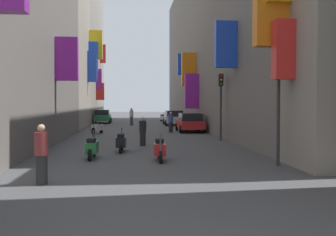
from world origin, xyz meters
TOP-DOWN VIEW (x-y plane):
  - ground_plane at (0.00, 30.00)m, footprint 140.00×140.00m
  - building_left_mid_a at (-7.98, 35.03)m, footprint 7.31×9.36m
  - building_left_mid_b at (-8.00, 49.85)m, footprint 6.95×20.30m
  - building_right_far at (8.00, 36.22)m, footprint 7.29×47.54m
  - parked_car_silver at (3.53, 38.85)m, footprint 2.00×4.29m
  - parked_car_red at (3.82, 28.96)m, footprint 1.97×4.40m
  - parked_car_green at (-4.07, 43.49)m, footprint 1.89×4.02m
  - scooter_black at (-1.25, 16.16)m, footprint 0.48×1.97m
  - scooter_red at (0.36, 12.99)m, footprint 0.46×1.85m
  - scooter_green at (-2.38, 13.83)m, footprint 0.48×1.95m
  - scooter_silver at (3.02, 47.15)m, footprint 0.68×1.94m
  - scooter_white at (-3.31, 27.66)m, footprint 0.79×1.85m
  - pedestrian_crossing at (-3.27, 8.57)m, footprint 0.50×0.50m
  - pedestrian_near_left at (-0.80, 38.72)m, footprint 0.51×0.51m
  - pedestrian_near_right at (2.25, 28.52)m, footprint 0.53×0.53m
  - pedestrian_mid_street at (-0.17, 18.71)m, footprint 0.53×0.53m
  - traffic_light_near_corner at (4.56, 11.31)m, footprint 0.26×0.34m
  - traffic_light_far_corner at (4.63, 21.35)m, footprint 0.26×0.34m

SIDE VIEW (x-z plane):
  - ground_plane at x=0.00m, z-range 0.00..0.00m
  - scooter_red at x=0.36m, z-range -0.10..1.03m
  - scooter_white at x=-3.31m, z-range -0.10..1.03m
  - scooter_green at x=-2.38m, z-range -0.10..1.03m
  - scooter_silver at x=3.02m, z-range -0.10..1.03m
  - scooter_black at x=-1.25m, z-range -0.10..1.03m
  - pedestrian_mid_street at x=-0.17m, z-range -0.01..1.53m
  - parked_car_red at x=3.82m, z-range 0.03..1.50m
  - parked_car_silver at x=3.53m, z-range 0.03..1.53m
  - parked_car_green at x=-4.07m, z-range 0.03..1.53m
  - pedestrian_near_right at x=2.25m, z-range -0.01..1.58m
  - pedestrian_crossing at x=-3.27m, z-range 0.00..1.70m
  - pedestrian_near_left at x=-0.80m, z-range 0.00..1.76m
  - traffic_light_far_corner at x=4.63m, z-range 0.75..4.79m
  - traffic_light_near_corner at x=4.56m, z-range 0.76..4.90m
  - building_right_far at x=8.00m, z-range 0.00..16.43m
  - building_left_mid_b at x=-8.00m, z-range 0.00..17.12m
  - building_left_mid_a at x=-7.98m, z-range -0.01..19.62m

